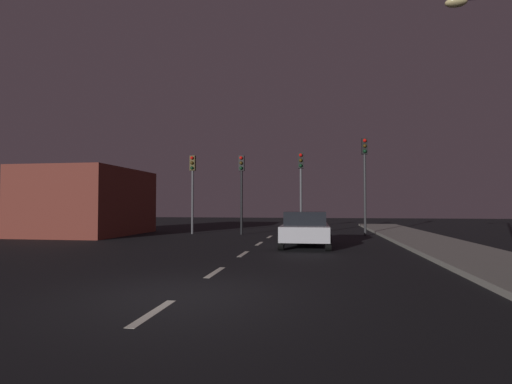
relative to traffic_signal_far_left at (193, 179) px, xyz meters
name	(u,v)px	position (x,y,z in m)	size (l,w,h in m)	color
ground_plane	(246,252)	(4.84, -8.41, -3.30)	(80.00, 80.00, 0.00)	black
sidewalk_curb_right	(466,254)	(12.34, -8.41, -3.23)	(3.00, 40.00, 0.15)	gray
lane_stripe_nearest	(153,313)	(4.84, -16.61, -3.30)	(0.16, 1.60, 0.01)	silver
lane_stripe_second	(215,272)	(4.84, -12.81, -3.30)	(0.16, 1.60, 0.01)	silver
lane_stripe_third	(243,254)	(4.84, -9.01, -3.30)	(0.16, 1.60, 0.01)	silver
lane_stripe_fourth	(259,243)	(4.84, -5.21, -3.30)	(0.16, 1.60, 0.01)	silver
lane_stripe_fifth	(270,237)	(4.84, -1.41, -3.30)	(0.16, 1.60, 0.01)	silver
traffic_signal_far_left	(193,179)	(0.00, 0.00, 0.00)	(0.32, 0.38, 4.70)	#4C4C51
traffic_signal_center_left	(241,179)	(3.00, 0.00, -0.04)	(0.32, 0.38, 4.64)	black
traffic_signal_center_right	(301,177)	(6.48, 0.00, 0.03)	(0.32, 0.38, 4.74)	#4C4C51
traffic_signal_far_right	(365,168)	(10.04, 0.00, 0.50)	(0.32, 0.38, 5.49)	#2D2D30
car_stopped_ahead	(305,228)	(6.91, -5.95, -2.56)	(2.02, 4.59, 1.45)	silver
street_lamp_right	(511,101)	(12.34, -11.69, 1.07)	(1.94, 0.36, 7.27)	#4C4C51
storefront_left	(88,202)	(-5.88, -1.46, -1.40)	(5.42, 6.92, 3.82)	maroon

